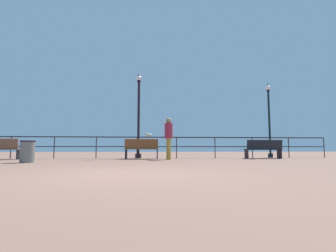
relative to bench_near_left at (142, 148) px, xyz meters
name	(u,v)px	position (x,y,z in m)	size (l,w,h in m)	color
ground_plane	(123,175)	(-0.24, -6.73, -0.51)	(60.00, 60.00, 0.00)	#865E4D
pier_railing	(137,142)	(-0.24, 0.89, 0.27)	(19.72, 0.05, 1.06)	black
bench_near_left	(142,148)	(0.00, 0.00, 0.00)	(1.55, 0.77, 0.91)	brown
bench_near_right	(264,148)	(5.81, 0.00, -0.01)	(1.72, 0.72, 0.89)	black
lamppost_center	(139,115)	(-0.18, 1.06, 1.66)	(0.30, 0.30, 4.32)	black
lamppost_right	(269,117)	(6.71, 1.06, 1.63)	(0.27, 0.27, 3.97)	black
person_by_bench	(169,135)	(1.18, -0.66, 0.54)	(0.35, 0.58, 1.82)	#AF842A
seagull_on_rail	(148,135)	(0.32, 0.89, 0.65)	(0.44, 0.20, 0.21)	silver
trash_bin	(27,152)	(-3.83, -2.57, -0.13)	(0.48, 0.48, 0.75)	slate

